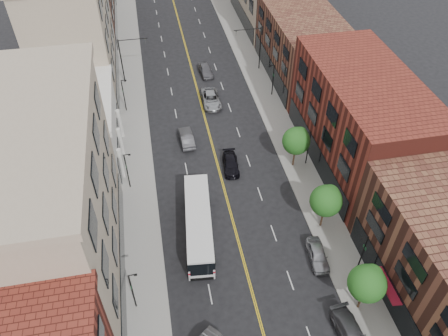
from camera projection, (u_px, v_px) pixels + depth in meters
sidewalk_left at (135, 130)px, 60.37m from camera, size 4.00×110.00×0.15m
sidewalk_right at (274, 114)px, 63.15m from camera, size 4.00×110.00×0.15m
bldg_l_tanoffice at (49, 213)px, 37.48m from camera, size 10.00×22.00×18.00m
bldg_l_white at (75, 132)px, 53.85m from camera, size 10.00×14.00×8.00m
bldg_l_far_a at (73, 32)px, 62.69m from camera, size 10.00×20.00×18.00m
bldg_r_mid at (360, 121)px, 52.18m from camera, size 10.00×22.00×12.00m
bldg_r_far_a at (303, 46)px, 67.98m from camera, size 10.00×20.00×10.00m
tree_r_1 at (368, 282)px, 38.04m from camera, size 3.40×3.40×5.59m
tree_r_2 at (327, 200)px, 45.24m from camera, size 3.40×3.40×5.59m
tree_r_3 at (297, 140)px, 52.44m from camera, size 3.40×3.40×5.59m
lamp_l_1 at (133, 289)px, 38.82m from camera, size 0.81×0.55×5.05m
lamp_l_2 at (127, 169)px, 50.35m from camera, size 0.81×0.55×5.05m
lamp_l_3 at (124, 94)px, 61.87m from camera, size 0.81×0.55×5.05m
lamp_r_1 at (363, 251)px, 41.87m from camera, size 0.81×0.55×5.05m
lamp_r_2 at (308, 146)px, 53.40m from camera, size 0.81×0.55×5.05m
lamp_r_3 at (273, 78)px, 64.92m from camera, size 0.81×0.55×5.05m
signal_mast_left at (125, 56)px, 66.59m from camera, size 4.49×0.18×7.20m
signal_mast_right at (256, 44)px, 69.45m from camera, size 4.49×0.18×7.20m
city_bus at (199, 223)px, 45.98m from camera, size 3.82×12.20×3.09m
car_parked_mid at (351, 334)px, 38.11m from camera, size 2.58×5.38×1.51m
car_parked_far at (318, 255)px, 44.25m from camera, size 2.13×4.49×1.48m
car_lane_behind at (186, 138)px, 58.09m from camera, size 1.85×4.82×1.57m
car_lane_a at (231, 164)px, 54.41m from camera, size 2.30×4.78×1.34m
car_lane_b at (211, 99)px, 64.78m from camera, size 2.73×5.75×1.59m
car_lane_c at (205, 70)px, 70.94m from camera, size 2.21×4.69×1.55m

